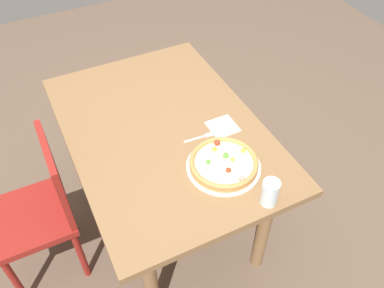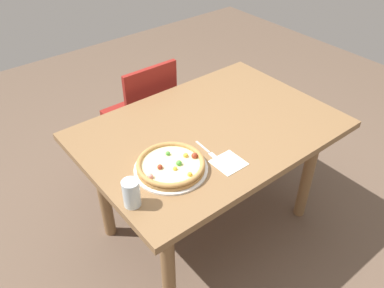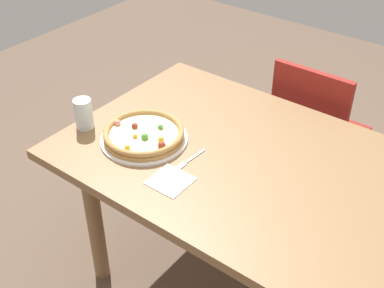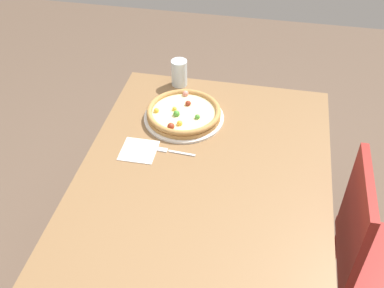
{
  "view_description": "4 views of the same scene",
  "coord_description": "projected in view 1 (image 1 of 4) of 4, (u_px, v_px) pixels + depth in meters",
  "views": [
    {
      "loc": [
        1.42,
        -0.54,
        2.17
      ],
      "look_at": [
        0.18,
        0.07,
        0.77
      ],
      "focal_mm": 37.87,
      "sensor_mm": 36.0,
      "label": 1
    },
    {
      "loc": [
        1.16,
        1.29,
        1.97
      ],
      "look_at": [
        0.18,
        0.07,
        0.77
      ],
      "focal_mm": 37.02,
      "sensor_mm": 36.0,
      "label": 2
    },
    {
      "loc": [
        -0.78,
        1.33,
        1.91
      ],
      "look_at": [
        0.18,
        0.07,
        0.77
      ],
      "focal_mm": 47.31,
      "sensor_mm": 36.0,
      "label": 3
    },
    {
      "loc": [
        -1.17,
        -0.2,
        1.96
      ],
      "look_at": [
        0.18,
        0.07,
        0.77
      ],
      "focal_mm": 42.69,
      "sensor_mm": 36.0,
      "label": 4
    }
  ],
  "objects": [
    {
      "name": "drinking_glass",
      "position": [
        270.0,
        192.0,
        1.7
      ],
      "size": [
        0.07,
        0.07,
        0.13
      ],
      "primitive_type": "cylinder",
      "color": "silver",
      "rests_on": "dining_table"
    },
    {
      "name": "ground_plane",
      "position": [
        169.0,
        213.0,
        2.6
      ],
      "size": [
        6.0,
        6.0,
        0.0
      ],
      "primitive_type": "plane",
      "color": "brown"
    },
    {
      "name": "chair_near",
      "position": [
        41.0,
        208.0,
        2.05
      ],
      "size": [
        0.4,
        0.4,
        0.88
      ],
      "rotation": [
        0.0,
        0.0,
        3.14
      ],
      "color": "maroon",
      "rests_on": "ground"
    },
    {
      "name": "pizza",
      "position": [
        224.0,
        163.0,
        1.86
      ],
      "size": [
        0.32,
        0.32,
        0.05
      ],
      "color": "#B78447",
      "rests_on": "plate"
    },
    {
      "name": "plate",
      "position": [
        223.0,
        167.0,
        1.88
      ],
      "size": [
        0.35,
        0.35,
        0.01
      ],
      "primitive_type": "cylinder",
      "color": "white",
      "rests_on": "dining_table"
    },
    {
      "name": "fork",
      "position": [
        202.0,
        137.0,
        2.02
      ],
      "size": [
        0.03,
        0.17,
        0.0
      ],
      "rotation": [
        0.0,
        0.0,
        1.51
      ],
      "color": "silver",
      "rests_on": "dining_table"
    },
    {
      "name": "napkin",
      "position": [
        223.0,
        127.0,
        2.08
      ],
      "size": [
        0.14,
        0.14,
        0.0
      ],
      "primitive_type": "cube",
      "rotation": [
        0.0,
        0.0,
        0.01
      ],
      "color": "white",
      "rests_on": "dining_table"
    },
    {
      "name": "dining_table",
      "position": [
        164.0,
        142.0,
        2.14
      ],
      "size": [
        1.37,
        0.95,
        0.75
      ],
      "color": "olive",
      "rests_on": "ground"
    }
  ]
}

